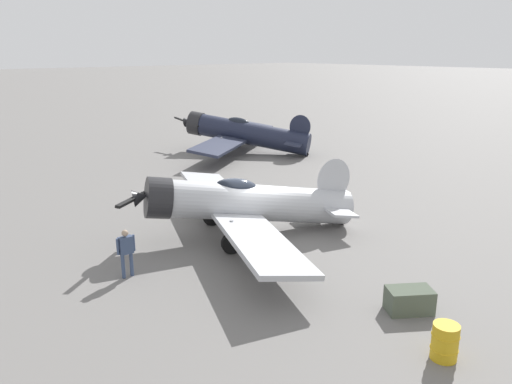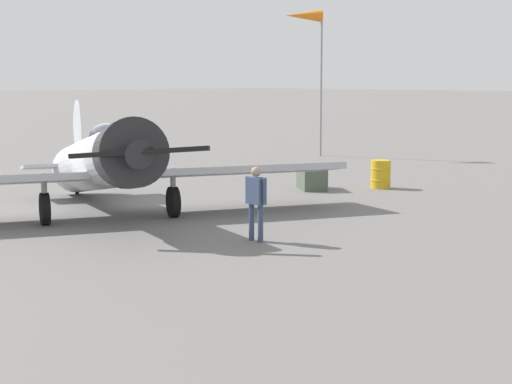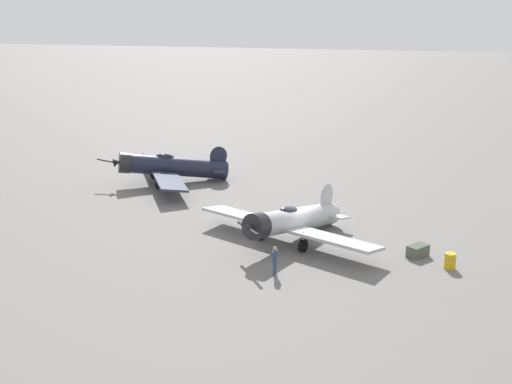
# 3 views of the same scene
# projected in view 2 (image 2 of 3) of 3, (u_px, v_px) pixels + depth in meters

# --- Properties ---
(ground_plane) EXTENTS (400.00, 400.00, 0.00)m
(ground_plane) POSITION_uv_depth(u_px,v_px,m) (100.00, 212.00, 22.69)
(ground_plane) COLOR slate
(airplane_foreground) EXTENTS (9.71, 12.51, 3.03)m
(airplane_foreground) POSITION_uv_depth(u_px,v_px,m) (103.00, 163.00, 22.03)
(airplane_foreground) COLOR #B7BABF
(airplane_foreground) RESTS_ON ground_plane
(ground_crew_mechanic) EXTENTS (0.65, 0.24, 1.66)m
(ground_crew_mechanic) POSITION_uv_depth(u_px,v_px,m) (256.00, 196.00, 18.54)
(ground_crew_mechanic) COLOR #384766
(ground_crew_mechanic) RESTS_ON ground_plane
(equipment_crate) EXTENTS (1.49, 1.36, 0.70)m
(equipment_crate) POSITION_uv_depth(u_px,v_px,m) (312.00, 179.00, 27.32)
(equipment_crate) COLOR #4C5647
(equipment_crate) RESTS_ON ground_plane
(fuel_drum) EXTENTS (0.68, 0.68, 0.92)m
(fuel_drum) POSITION_uv_depth(u_px,v_px,m) (381.00, 174.00, 27.60)
(fuel_drum) COLOR gold
(fuel_drum) RESTS_ON ground_plane
(windsock_mast) EXTENTS (1.42, 1.70, 6.65)m
(windsock_mast) POSITION_uv_depth(u_px,v_px,m) (306.00, 23.00, 38.17)
(windsock_mast) COLOR gray
(windsock_mast) RESTS_ON ground_plane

